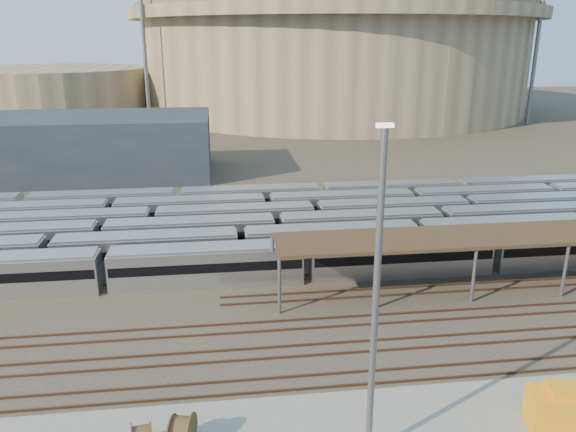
# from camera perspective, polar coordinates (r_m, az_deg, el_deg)

# --- Properties ---
(ground) EXTENTS (420.00, 420.00, 0.00)m
(ground) POSITION_cam_1_polar(r_m,az_deg,el_deg) (48.81, 8.83, -9.86)
(ground) COLOR #383026
(ground) RESTS_ON ground
(subway_trains) EXTENTS (126.96, 23.90, 3.60)m
(subway_trains) POSITION_cam_1_polar(r_m,az_deg,el_deg) (64.32, 2.91, -0.99)
(subway_trains) COLOR #ACADB1
(subway_trains) RESTS_ON ground
(empty_tracks) EXTENTS (170.00, 9.62, 0.18)m
(empty_tracks) POSITION_cam_1_polar(r_m,az_deg,el_deg) (44.60, 10.62, -12.68)
(empty_tracks) COLOR #4C3323
(empty_tracks) RESTS_ON ground
(stadium) EXTENTS (124.00, 124.00, 32.50)m
(stadium) POSITION_cam_1_polar(r_m,az_deg,el_deg) (185.39, 4.62, 15.88)
(stadium) COLOR gray
(stadium) RESTS_ON ground
(secondary_arena) EXTENTS (56.00, 56.00, 14.00)m
(secondary_arena) POSITION_cam_1_polar(r_m,az_deg,el_deg) (178.48, -23.11, 11.43)
(secondary_arena) COLOR gray
(secondary_arena) RESTS_ON ground
(service_building) EXTENTS (42.00, 20.00, 10.00)m
(service_building) POSITION_cam_1_polar(r_m,az_deg,el_deg) (100.48, -20.12, 6.69)
(service_building) COLOR #1E232D
(service_building) RESTS_ON ground
(floodlight_0) EXTENTS (4.00, 1.00, 38.40)m
(floodlight_0) POSITION_cam_1_polar(r_m,az_deg,el_deg) (152.40, -14.42, 16.57)
(floodlight_0) COLOR slate
(floodlight_0) RESTS_ON ground
(floodlight_2) EXTENTS (4.00, 1.00, 38.40)m
(floodlight_2) POSITION_cam_1_polar(r_m,az_deg,el_deg) (163.85, 23.97, 15.69)
(floodlight_2) COLOR slate
(floodlight_2) RESTS_ON ground
(floodlight_3) EXTENTS (4.00, 1.00, 38.40)m
(floodlight_3) POSITION_cam_1_polar(r_m,az_deg,el_deg) (201.44, -6.83, 17.15)
(floodlight_3) COLOR slate
(floodlight_3) RESTS_ON ground
(cable_reel_east) EXTENTS (1.59, 2.20, 1.98)m
(cable_reel_east) POSITION_cam_1_polar(r_m,az_deg,el_deg) (34.52, -10.73, -20.64)
(cable_reel_east) COLOR #523D21
(cable_reel_east) RESTS_ON apron
(yard_light_pole) EXTENTS (0.80, 0.36, 18.47)m
(yard_light_pole) POSITION_cam_1_polar(r_m,az_deg,el_deg) (29.28, 8.89, -8.71)
(yard_light_pole) COLOR slate
(yard_light_pole) RESTS_ON apron
(yellow_equipment) EXTENTS (3.99, 2.97, 2.24)m
(yellow_equipment) POSITION_cam_1_polar(r_m,az_deg,el_deg) (38.77, 25.95, -17.31)
(yellow_equipment) COLOR orange
(yellow_equipment) RESTS_ON apron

